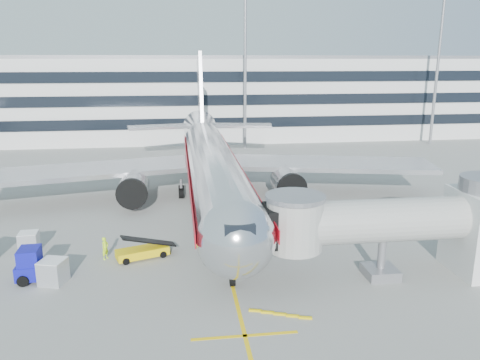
{
  "coord_description": "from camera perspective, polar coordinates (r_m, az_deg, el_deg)",
  "views": [
    {
      "loc": [
        -3.28,
        -36.7,
        14.85
      ],
      "look_at": [
        2.25,
        5.04,
        4.0
      ],
      "focal_mm": 35.0,
      "sensor_mm": 36.0,
      "label": 1
    }
  ],
  "objects": [
    {
      "name": "ground",
      "position": [
        39.73,
        -2.28,
        -7.51
      ],
      "size": [
        180.0,
        180.0,
        0.0
      ],
      "primitive_type": "plane",
      "color": "gray",
      "rests_on": "ground"
    },
    {
      "name": "ramp_worker",
      "position": [
        37.55,
        -16.12,
        -7.99
      ],
      "size": [
        0.69,
        0.77,
        1.76
      ],
      "primitive_type": "imported",
      "rotation": [
        0.0,
        0.0,
        1.02
      ],
      "color": "#C5FF1A",
      "rests_on": "ground"
    },
    {
      "name": "lead_in_line",
      "position": [
        49.12,
        -3.37,
        -3.17
      ],
      "size": [
        0.25,
        70.0,
        0.01
      ],
      "primitive_type": "cube",
      "color": "yellow",
      "rests_on": "ground"
    },
    {
      "name": "belt_loader",
      "position": [
        37.16,
        -11.82,
        -8.49
      ],
      "size": [
        4.24,
        2.64,
        1.99
      ],
      "color": "#E0BE09",
      "rests_on": "ground"
    },
    {
      "name": "cargo_container_left",
      "position": [
        41.32,
        -24.33,
        -6.83
      ],
      "size": [
        1.52,
        1.52,
        1.52
      ],
      "color": "silver",
      "rests_on": "ground"
    },
    {
      "name": "light_mast_centre",
      "position": [
        79.51,
        0.63,
        14.47
      ],
      "size": [
        2.4,
        1.2,
        25.45
      ],
      "color": "gray",
      "rests_on": "ground"
    },
    {
      "name": "main_jet",
      "position": [
        49.68,
        -3.59,
        2.08
      ],
      "size": [
        50.95,
        48.7,
        16.06
      ],
      "color": "silver",
      "rests_on": "ground"
    },
    {
      "name": "cargo_container_front",
      "position": [
        34.91,
        -21.83,
        -10.31
      ],
      "size": [
        1.96,
        1.96,
        1.68
      ],
      "color": "silver",
      "rests_on": "ground"
    },
    {
      "name": "terminal",
      "position": [
        94.97,
        -5.63,
        10.12
      ],
      "size": [
        150.0,
        24.25,
        15.6
      ],
      "color": "silver",
      "rests_on": "ground"
    },
    {
      "name": "light_mast_east",
      "position": [
        90.8,
        23.02,
        13.36
      ],
      "size": [
        2.4,
        1.2,
        25.45
      ],
      "color": "gray",
      "rests_on": "ground"
    },
    {
      "name": "jet_bridge",
      "position": [
        34.4,
        19.71,
        -5.04
      ],
      "size": [
        17.8,
        4.5,
        7.0
      ],
      "color": "silver",
      "rests_on": "ground"
    },
    {
      "name": "baggage_tug",
      "position": [
        35.7,
        -23.44,
        -9.59
      ],
      "size": [
        3.23,
        2.14,
        2.36
      ],
      "color": "#0D0F96",
      "rests_on": "ground"
    },
    {
      "name": "stop_bar",
      "position": [
        27.32,
        0.6,
        -18.46
      ],
      "size": [
        6.0,
        0.25,
        0.01
      ],
      "primitive_type": "cube",
      "color": "yellow",
      "rests_on": "ground"
    }
  ]
}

